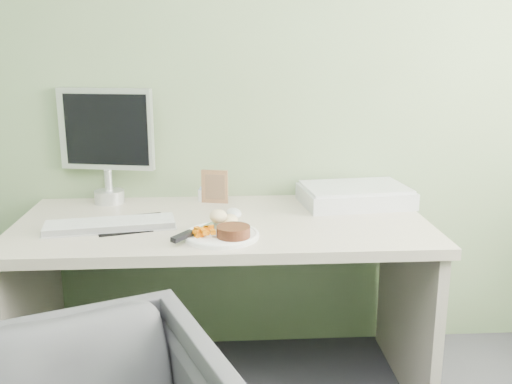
{
  "coord_description": "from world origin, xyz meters",
  "views": [
    {
      "loc": [
        -0.0,
        -0.5,
        1.39
      ],
      "look_at": [
        0.12,
        1.5,
        0.88
      ],
      "focal_mm": 40.0,
      "sensor_mm": 36.0,
      "label": 1
    }
  ],
  "objects": [
    {
      "name": "wall_back",
      "position": [
        0.0,
        2.0,
        1.35
      ],
      "size": [
        3.5,
        0.0,
        3.5
      ],
      "primitive_type": "plane",
      "rotation": [
        1.57,
        0.0,
        0.0
      ],
      "color": "gray",
      "rests_on": "floor"
    },
    {
      "name": "desk",
      "position": [
        0.0,
        1.62,
        0.55
      ],
      "size": [
        1.6,
        0.75,
        0.73
      ],
      "color": "#BBAE9D",
      "rests_on": "floor"
    },
    {
      "name": "plate",
      "position": [
        -0.0,
        1.43,
        0.74
      ],
      "size": [
        0.27,
        0.27,
        0.01
      ],
      "primitive_type": "cylinder",
      "color": "white",
      "rests_on": "desk"
    },
    {
      "name": "steak",
      "position": [
        0.04,
        1.39,
        0.76
      ],
      "size": [
        0.15,
        0.15,
        0.04
      ],
      "primitive_type": "cylinder",
      "rotation": [
        0.0,
        0.0,
        0.35
      ],
      "color": "black",
      "rests_on": "plate"
    },
    {
      "name": "potato_pile",
      "position": [
        0.02,
        1.47,
        0.78
      ],
      "size": [
        0.13,
        0.11,
        0.06
      ],
      "primitive_type": "ellipsoid",
      "rotation": [
        0.0,
        0.0,
        -0.2
      ],
      "color": "tan",
      "rests_on": "plate"
    },
    {
      "name": "carrot_heap",
      "position": [
        -0.07,
        1.4,
        0.77
      ],
      "size": [
        0.08,
        0.08,
        0.04
      ],
      "primitive_type": "cube",
      "rotation": [
        0.0,
        0.0,
        -0.34
      ],
      "color": "orange",
      "rests_on": "plate"
    },
    {
      "name": "steak_knife",
      "position": [
        -0.11,
        1.4,
        0.76
      ],
      "size": [
        0.17,
        0.23,
        0.02
      ],
      "rotation": [
        0.0,
        0.0,
        0.96
      ],
      "color": "silver",
      "rests_on": "plate"
    },
    {
      "name": "mousepad",
      "position": [
        -0.35,
        1.6,
        0.73
      ],
      "size": [
        0.32,
        0.3,
        0.0
      ],
      "primitive_type": "cube",
      "rotation": [
        0.0,
        0.0,
        0.28
      ],
      "color": "black",
      "rests_on": "desk"
    },
    {
      "name": "keyboard",
      "position": [
        -0.42,
        1.55,
        0.75
      ],
      "size": [
        0.49,
        0.21,
        0.02
      ],
      "primitive_type": "cube",
      "rotation": [
        0.0,
        0.0,
        0.16
      ],
      "color": "white",
      "rests_on": "desk"
    },
    {
      "name": "computer_mouse",
      "position": [
        0.05,
        1.67,
        0.75
      ],
      "size": [
        0.08,
        0.11,
        0.04
      ],
      "primitive_type": "ellipsoid",
      "rotation": [
        0.0,
        0.0,
        0.21
      ],
      "color": "white",
      "rests_on": "desk"
    },
    {
      "name": "photo_frame",
      "position": [
        -0.03,
        1.89,
        0.8
      ],
      "size": [
        0.12,
        0.04,
        0.14
      ],
      "primitive_type": "cube",
      "rotation": [
        0.0,
        0.0,
        -0.23
      ],
      "color": "brown",
      "rests_on": "desk"
    },
    {
      "name": "eyedrop_bottle",
      "position": [
        -0.09,
        1.92,
        0.76
      ],
      "size": [
        0.02,
        0.02,
        0.07
      ],
      "color": "white",
      "rests_on": "desk"
    },
    {
      "name": "scanner",
      "position": [
        0.57,
        1.83,
        0.77
      ],
      "size": [
        0.48,
        0.35,
        0.07
      ],
      "primitive_type": "cube",
      "rotation": [
        0.0,
        0.0,
        0.11
      ],
      "color": "silver",
      "rests_on": "desk"
    },
    {
      "name": "monitor",
      "position": [
        -0.49,
        1.94,
        1.01
      ],
      "size": [
        0.41,
        0.15,
        0.49
      ],
      "rotation": [
        0.0,
        0.0,
        -0.2
      ],
      "color": "silver",
      "rests_on": "desk"
    }
  ]
}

